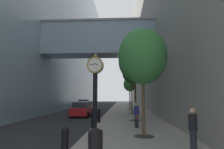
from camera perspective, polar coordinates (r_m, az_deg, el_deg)
ground_plane at (r=30.55m, az=-0.96°, el=-10.54°), size 110.00×110.00×0.00m
sidewalk_right at (r=33.47m, az=4.50°, el=-10.03°), size 5.86×80.00×0.14m
building_block_left at (r=38.81m, az=-18.65°, el=15.85°), size 22.35×80.00×33.45m
building_block_right at (r=36.59m, az=16.37°, el=14.08°), size 9.00×80.00×29.68m
street_clock at (r=9.91m, az=-4.96°, el=-5.14°), size 0.84×0.55×4.28m
bollard_nearest at (r=7.23m, az=-13.54°, el=-18.61°), size 0.26×0.26×1.12m
bollard_third at (r=13.40m, az=-5.50°, el=-12.93°), size 0.26×0.26×1.12m
bollard_fourth at (r=16.54m, az=-3.81°, el=-11.66°), size 0.26×0.26×1.12m
street_tree_near at (r=11.18m, az=8.84°, el=5.17°), size 2.71×2.71×5.93m
street_tree_mid_near at (r=18.06m, az=6.65°, el=3.66°), size 2.97×2.97×6.97m
street_tree_mid_far at (r=24.81m, az=5.71°, el=0.48°), size 2.35×2.35×6.43m
street_tree_far at (r=31.54m, az=5.18°, el=-2.89°), size 2.00×2.00×5.17m
trash_bin at (r=7.46m, az=-4.81°, el=-18.76°), size 0.53×0.53×1.05m
pedestrian_walking at (r=13.88m, az=7.11°, el=-11.37°), size 0.37×0.47×1.71m
pedestrian_by_clock at (r=8.81m, az=22.41°, el=-14.11°), size 0.48×0.48×1.67m
car_silver_near at (r=34.38m, az=-7.95°, el=-8.64°), size 2.14×4.17×1.69m
car_black_mid at (r=27.55m, az=-7.26°, el=-9.37°), size 2.14×4.10×1.57m
car_red_far at (r=22.73m, az=-8.59°, el=-9.94°), size 2.16×4.27×1.65m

